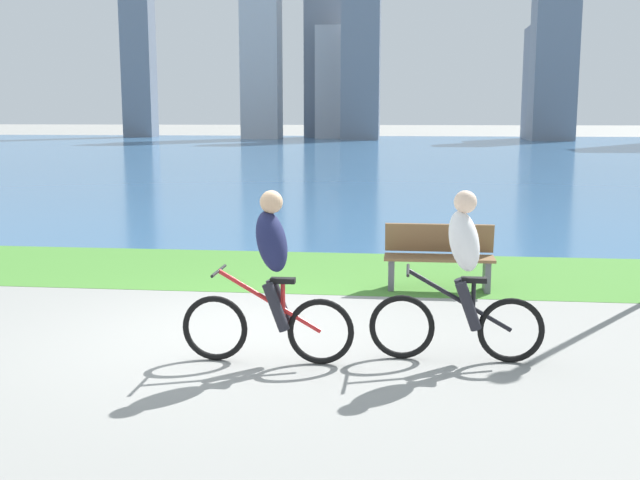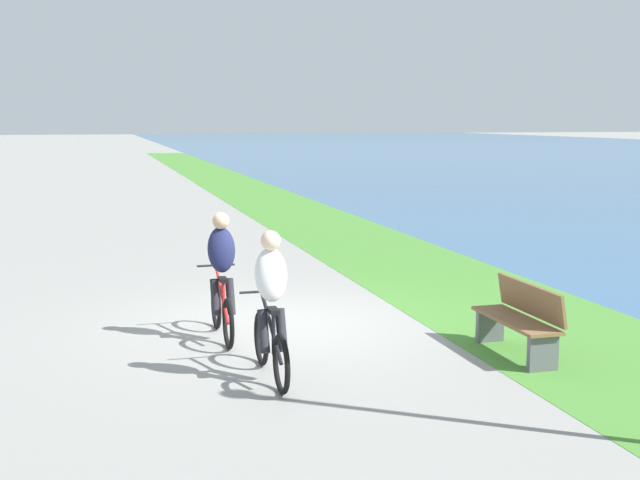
% 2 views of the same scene
% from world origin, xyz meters
% --- Properties ---
extents(ground_plane, '(300.00, 300.00, 0.00)m').
position_xyz_m(ground_plane, '(0.00, 0.00, 0.00)').
color(ground_plane, gray).
extents(grass_strip_bayside, '(120.00, 3.14, 0.01)m').
position_xyz_m(grass_strip_bayside, '(0.00, 3.54, 0.00)').
color(grass_strip_bayside, '#478433').
rests_on(grass_strip_bayside, ground).
extents(bay_water_surface, '(300.00, 68.97, 0.00)m').
position_xyz_m(bay_water_surface, '(0.00, 39.59, 0.00)').
color(bay_water_surface, '#386693').
rests_on(bay_water_surface, ground).
extents(cyclist_lead, '(1.70, 0.52, 1.69)m').
position_xyz_m(cyclist_lead, '(0.54, -0.90, 0.84)').
color(cyclist_lead, black).
rests_on(cyclist_lead, ground).
extents(cyclist_trailing, '(1.71, 0.52, 1.69)m').
position_xyz_m(cyclist_trailing, '(2.37, -0.63, 0.84)').
color(cyclist_trailing, black).
rests_on(cyclist_trailing, ground).
extents(bench_near_path, '(1.50, 0.47, 0.90)m').
position_xyz_m(bench_near_path, '(2.27, 2.51, 0.45)').
color(bench_near_path, brown).
rests_on(bench_near_path, ground).
extents(city_skyline_far_shore, '(56.52, 10.14, 24.08)m').
position_xyz_m(city_skyline_far_shore, '(3.47, 65.38, 9.16)').
color(city_skyline_far_shore, slate).
rests_on(city_skyline_far_shore, ground).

